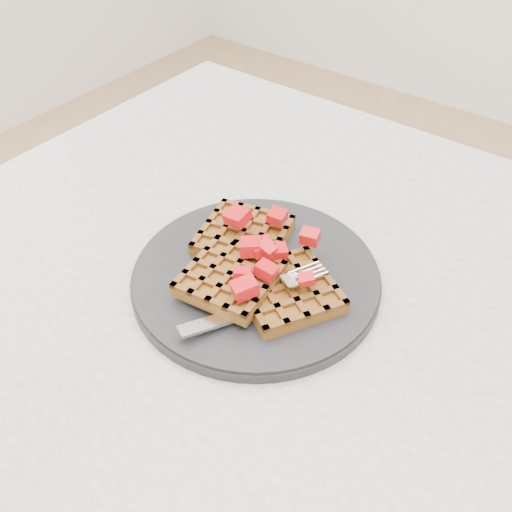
{
  "coord_description": "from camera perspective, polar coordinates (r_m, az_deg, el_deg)",
  "views": [
    {
      "loc": [
        0.14,
        -0.42,
        1.21
      ],
      "look_at": [
        -0.15,
        -0.04,
        0.79
      ],
      "focal_mm": 40.0,
      "sensor_mm": 36.0,
      "label": 1
    }
  ],
  "objects": [
    {
      "name": "table",
      "position": [
        0.72,
        11.53,
        -12.28
      ],
      "size": [
        1.2,
        0.8,
        0.75
      ],
      "color": "silver",
      "rests_on": "ground"
    },
    {
      "name": "plate",
      "position": [
        0.66,
        0.0,
        -2.08
      ],
      "size": [
        0.29,
        0.29,
        0.02
      ],
      "primitive_type": "cylinder",
      "color": "black",
      "rests_on": "table"
    },
    {
      "name": "waffles",
      "position": [
        0.64,
        -0.19,
        -1.03
      ],
      "size": [
        0.22,
        0.19,
        0.03
      ],
      "color": "brown",
      "rests_on": "plate"
    },
    {
      "name": "strawberry_pile",
      "position": [
        0.62,
        0.0,
        0.96
      ],
      "size": [
        0.15,
        0.15,
        0.02
      ],
      "primitive_type": null,
      "color": "#A80008",
      "rests_on": "waffles"
    },
    {
      "name": "fork",
      "position": [
        0.61,
        0.88,
        -4.69
      ],
      "size": [
        0.1,
        0.17,
        0.02
      ],
      "primitive_type": null,
      "rotation": [
        0.0,
        0.0,
        -0.44
      ],
      "color": "silver",
      "rests_on": "plate"
    }
  ]
}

